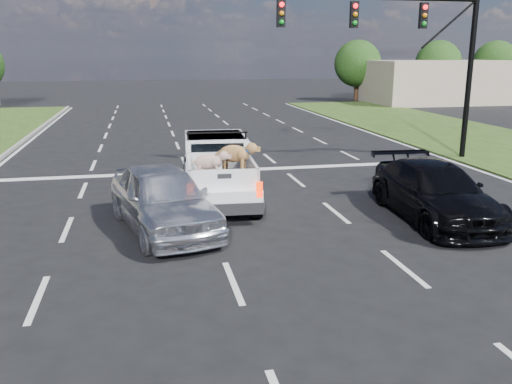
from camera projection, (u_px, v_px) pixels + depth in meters
ground at (321, 275)px, 10.60m from camera, size 160.00×160.00×0.00m
road_markings at (254, 193)px, 16.82m from camera, size 17.75×60.00×0.01m
traffic_signal at (417, 39)px, 20.80m from camera, size 9.11×0.31×7.00m
building_right at (440, 82)px, 46.73m from camera, size 12.00×7.00×3.60m
tree_far_d at (358, 64)px, 48.97m from camera, size 4.20×4.20×5.40m
tree_far_e at (438, 63)px, 50.54m from camera, size 4.20×4.20×5.40m
tree_far_f at (495, 63)px, 51.73m from camera, size 4.20×4.20×5.40m
pickup_truck at (218, 168)px, 15.97m from camera, size 2.31×5.44×1.99m
silver_sedan at (163, 198)px, 13.14m from camera, size 2.97×5.03×1.60m
black_coupe at (435, 192)px, 14.05m from camera, size 2.30×5.09×1.45m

